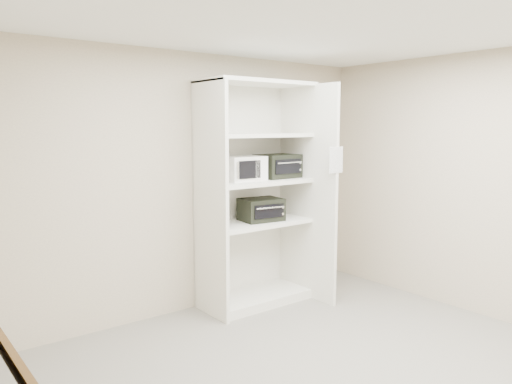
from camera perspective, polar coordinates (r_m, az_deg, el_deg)
floor at (r=4.15m, az=8.24°, el=-20.49°), size 4.50×4.00×0.01m
ceiling at (r=3.75m, az=9.06°, el=19.06°), size 4.50×4.00×0.01m
wall_back at (r=5.28m, az=-7.30°, el=0.99°), size 4.50×0.02×2.70m
wall_right at (r=5.56m, az=24.82°, el=0.67°), size 0.02×4.00×2.70m
shelving_unit at (r=5.44m, az=0.39°, el=-1.09°), size 1.24×0.92×2.42m
microwave at (r=5.33m, az=-1.54°, el=2.72°), size 0.44×0.34×0.26m
toaster_oven_upper at (r=5.61m, az=2.46°, el=2.98°), size 0.47×0.36×0.26m
toaster_oven_lower at (r=5.46m, az=0.57°, el=-2.01°), size 0.48×0.39×0.24m
paper_sign at (r=5.28m, az=9.14°, el=3.64°), size 0.21×0.02×0.27m
chair_rail at (r=2.76m, az=-26.81°, el=-15.54°), size 0.04×3.98×0.08m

